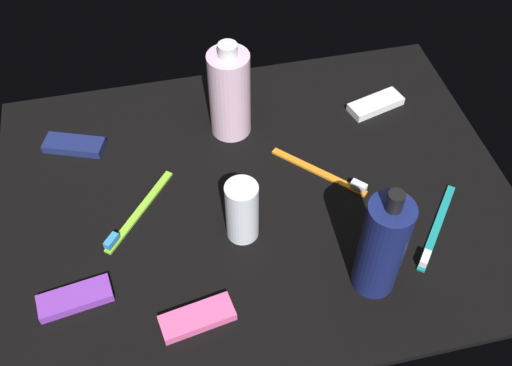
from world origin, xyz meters
TOP-DOWN VIEW (x-y plane):
  - ground_plane at (0.00, 0.00)cm, footprint 84.00×64.00cm
  - lotion_bottle at (-13.15, 19.57)cm, footprint 6.31×6.31cm
  - bodywash_bottle at (1.01, -16.05)cm, footprint 7.16×7.16cm
  - deodorant_stick at (3.70, 6.91)cm, footprint 5.02×5.02cm
  - toothbrush_orange at (-12.20, -1.57)cm, footprint 13.36×13.79cm
  - toothbrush_lime at (19.70, 0.19)cm, footprint 12.24×14.76cm
  - toothbrush_teal at (-25.66, 13.61)cm, footprint 12.30×14.71cm
  - snack_bar_pink at (12.96, 20.32)cm, footprint 10.92×5.66cm
  - snack_bar_white at (-26.48, -15.68)cm, footprint 11.10×6.70cm
  - snack_bar_purple at (29.52, 13.45)cm, footprint 10.87×5.48cm
  - snack_bar_navy at (28.86, -17.33)cm, footprint 11.14×7.40cm

SIDE VIEW (x-z plane):
  - ground_plane at x=0.00cm, z-range -1.20..0.00cm
  - toothbrush_orange at x=-12.20cm, z-range -0.44..1.66cm
  - toothbrush_lime at x=19.70cm, z-range -0.44..1.66cm
  - toothbrush_teal at x=-25.66cm, z-range -0.44..1.66cm
  - snack_bar_pink at x=12.96cm, z-range 0.00..1.50cm
  - snack_bar_white at x=-26.48cm, z-range 0.00..1.50cm
  - snack_bar_purple at x=29.52cm, z-range 0.00..1.50cm
  - snack_bar_navy at x=28.86cm, z-range 0.00..1.50cm
  - deodorant_stick at x=3.70cm, z-range 0.00..10.99cm
  - bodywash_bottle at x=1.01cm, z-range -0.86..17.74cm
  - lotion_bottle at x=-13.15cm, z-range -1.21..19.05cm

